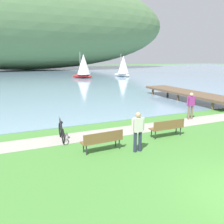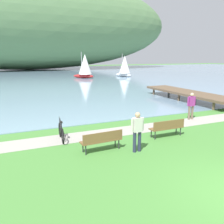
{
  "view_description": "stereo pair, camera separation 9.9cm",
  "coord_description": "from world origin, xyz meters",
  "px_view_note": "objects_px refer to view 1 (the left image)",
  "views": [
    {
      "loc": [
        -6.2,
        -4.25,
        3.95
      ],
      "look_at": [
        -0.92,
        7.42,
        1.0
      ],
      "focal_mm": 39.14,
      "sensor_mm": 36.0,
      "label": 1
    },
    {
      "loc": [
        -6.11,
        -4.29,
        3.95
      ],
      "look_at": [
        -0.92,
        7.42,
        1.0
      ],
      "focal_mm": 39.14,
      "sensor_mm": 36.0,
      "label": 2
    }
  ],
  "objects_px": {
    "bicycle_leaning_near_bench": "(61,132)",
    "sailboat_mid_bay": "(83,66)",
    "park_bench_near_camera": "(167,127)",
    "park_bench_further_along": "(102,139)",
    "person_on_the_grass": "(138,129)",
    "sailboat_nearest_to_shore": "(123,66)",
    "person_at_shoreline": "(191,104)"
  },
  "relations": [
    {
      "from": "park_bench_near_camera",
      "to": "person_at_shoreline",
      "type": "distance_m",
      "value": 4.13
    },
    {
      "from": "person_at_shoreline",
      "to": "sailboat_mid_bay",
      "type": "xyz_separation_m",
      "value": [
        2.82,
        30.69,
        1.23
      ]
    },
    {
      "from": "park_bench_near_camera",
      "to": "sailboat_nearest_to_shore",
      "type": "distance_m",
      "value": 36.08
    },
    {
      "from": "park_bench_near_camera",
      "to": "sailboat_nearest_to_shore",
      "type": "relative_size",
      "value": 0.42
    },
    {
      "from": "sailboat_nearest_to_shore",
      "to": "sailboat_mid_bay",
      "type": "relative_size",
      "value": 0.94
    },
    {
      "from": "park_bench_near_camera",
      "to": "bicycle_leaning_near_bench",
      "type": "distance_m",
      "value": 5.2
    },
    {
      "from": "park_bench_further_along",
      "to": "person_on_the_grass",
      "type": "height_order",
      "value": "person_on_the_grass"
    },
    {
      "from": "park_bench_further_along",
      "to": "person_at_shoreline",
      "type": "distance_m",
      "value": 7.6
    },
    {
      "from": "park_bench_further_along",
      "to": "sailboat_mid_bay",
      "type": "bearing_deg",
      "value": 73.42
    },
    {
      "from": "park_bench_near_camera",
      "to": "sailboat_nearest_to_shore",
      "type": "height_order",
      "value": "sailboat_nearest_to_shore"
    },
    {
      "from": "sailboat_nearest_to_shore",
      "to": "park_bench_near_camera",
      "type": "bearing_deg",
      "value": -113.37
    },
    {
      "from": "park_bench_further_along",
      "to": "sailboat_mid_bay",
      "type": "distance_m",
      "value": 34.83
    },
    {
      "from": "park_bench_near_camera",
      "to": "person_at_shoreline",
      "type": "height_order",
      "value": "person_at_shoreline"
    },
    {
      "from": "park_bench_near_camera",
      "to": "person_on_the_grass",
      "type": "bearing_deg",
      "value": -155.34
    },
    {
      "from": "park_bench_near_camera",
      "to": "sailboat_mid_bay",
      "type": "distance_m",
      "value": 33.56
    },
    {
      "from": "park_bench_further_along",
      "to": "sailboat_mid_bay",
      "type": "xyz_separation_m",
      "value": [
        9.93,
        33.35,
        1.69
      ]
    },
    {
      "from": "person_at_shoreline",
      "to": "park_bench_further_along",
      "type": "bearing_deg",
      "value": -159.51
    },
    {
      "from": "park_bench_near_camera",
      "to": "person_on_the_grass",
      "type": "relative_size",
      "value": 1.05
    },
    {
      "from": "bicycle_leaning_near_bench",
      "to": "sailboat_mid_bay",
      "type": "xyz_separation_m",
      "value": [
        11.19,
        31.25,
        1.81
      ]
    },
    {
      "from": "person_on_the_grass",
      "to": "sailboat_nearest_to_shore",
      "type": "distance_m",
      "value": 38.01
    },
    {
      "from": "park_bench_further_along",
      "to": "sailboat_mid_bay",
      "type": "height_order",
      "value": "sailboat_mid_bay"
    },
    {
      "from": "bicycle_leaning_near_bench",
      "to": "person_on_the_grass",
      "type": "bearing_deg",
      "value": -46.58
    },
    {
      "from": "bicycle_leaning_near_bench",
      "to": "person_at_shoreline",
      "type": "distance_m",
      "value": 8.41
    },
    {
      "from": "park_bench_near_camera",
      "to": "sailboat_mid_bay",
      "type": "relative_size",
      "value": 0.39
    },
    {
      "from": "park_bench_further_along",
      "to": "person_at_shoreline",
      "type": "xyz_separation_m",
      "value": [
        7.11,
        2.66,
        0.46
      ]
    },
    {
      "from": "park_bench_further_along",
      "to": "person_on_the_grass",
      "type": "relative_size",
      "value": 1.07
    },
    {
      "from": "sailboat_mid_bay",
      "to": "park_bench_near_camera",
      "type": "bearing_deg",
      "value": -100.79
    },
    {
      "from": "sailboat_mid_bay",
      "to": "bicycle_leaning_near_bench",
      "type": "bearing_deg",
      "value": -109.7
    },
    {
      "from": "park_bench_further_along",
      "to": "person_at_shoreline",
      "type": "bearing_deg",
      "value": 20.49
    },
    {
      "from": "sailboat_mid_bay",
      "to": "park_bench_further_along",
      "type": "bearing_deg",
      "value": -106.58
    },
    {
      "from": "person_on_the_grass",
      "to": "sailboat_nearest_to_shore",
      "type": "xyz_separation_m",
      "value": [
        16.63,
        34.16,
        1.1
      ]
    },
    {
      "from": "person_at_shoreline",
      "to": "sailboat_nearest_to_shore",
      "type": "relative_size",
      "value": 0.4
    }
  ]
}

